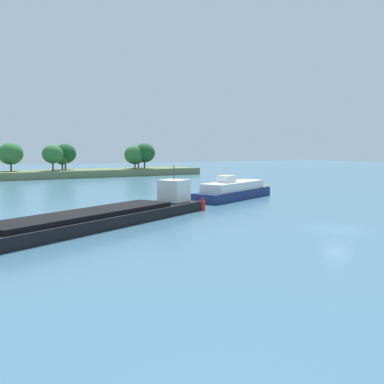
{
  "coord_description": "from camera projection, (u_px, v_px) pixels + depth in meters",
  "views": [
    {
      "loc": [
        -35.3,
        -30.09,
        7.99
      ],
      "look_at": [
        1.54,
        29.89,
        1.2
      ],
      "focal_mm": 42.49,
      "sensor_mm": 36.0,
      "label": 1
    }
  ],
  "objects": [
    {
      "name": "ground_plane",
      "position": [
        337.0,
        230.0,
        44.68
      ],
      "size": [
        400.0,
        400.0,
        0.0
      ],
      "primitive_type": "plane",
      "color": "teal"
    },
    {
      "name": "treeline_island",
      "position": [
        83.0,
        166.0,
        128.03
      ],
      "size": [
        71.06,
        14.43,
        9.46
      ],
      "color": "#66754C",
      "rests_on": "ground"
    },
    {
      "name": "cargo_barge",
      "position": [
        104.0,
        216.0,
        47.39
      ],
      "size": [
        30.92,
        18.73,
        5.8
      ],
      "color": "black",
      "rests_on": "ground"
    },
    {
      "name": "white_riverboat",
      "position": [
        233.0,
        191.0,
        71.87
      ],
      "size": [
        17.72,
        11.12,
        5.21
      ],
      "color": "navy",
      "rests_on": "ground"
    },
    {
      "name": "fishing_skiff",
      "position": [
        248.0,
        187.0,
        89.66
      ],
      "size": [
        4.36,
        3.12,
        1.03
      ],
      "color": "#19472D",
      "rests_on": "ground"
    },
    {
      "name": "channel_buoy_red",
      "position": [
        202.0,
        204.0,
        58.67
      ],
      "size": [
        0.7,
        0.7,
        1.9
      ],
      "color": "red",
      "rests_on": "ground"
    }
  ]
}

